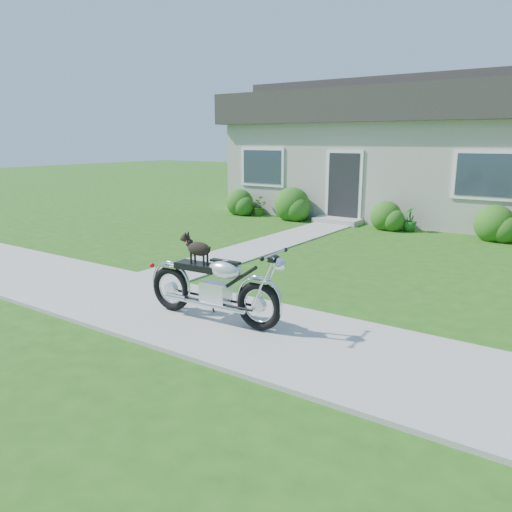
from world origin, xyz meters
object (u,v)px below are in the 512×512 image
Objects in this scene: potted_plant_right at (410,219)px; motorcycle_with_dog at (215,285)px; potted_plant_left at (258,206)px; house at (425,150)px.

potted_plant_right is 0.31× the size of motorcycle_with_dog.
potted_plant_right is (5.10, 0.00, 0.03)m from potted_plant_left.
house reaches higher than potted_plant_right.
motorcycle_with_dog reaches higher than potted_plant_right.
potted_plant_right reaches higher than potted_plant_left.
house is at bearing 90.45° from motorcycle_with_dog.
house is 18.19× the size of potted_plant_right.
motorcycle_with_dog is (0.06, -8.61, 0.21)m from potted_plant_right.
potted_plant_left is (-4.38, -3.44, -1.84)m from house.
potted_plant_left is 0.92× the size of potted_plant_right.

